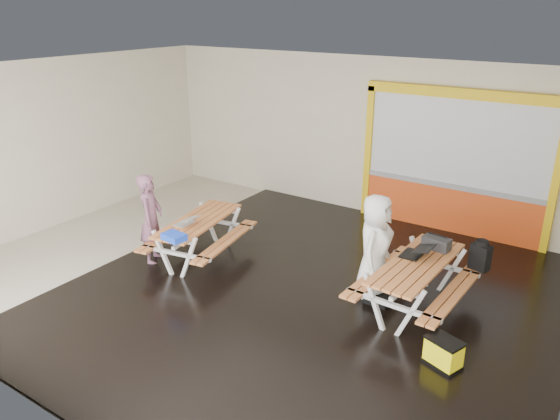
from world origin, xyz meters
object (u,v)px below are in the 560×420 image
Objects in this scene: fluke_bag at (443,353)px; person_left at (151,219)px; dark_case at (378,299)px; laptop_left at (186,222)px; laptop_right at (416,252)px; blue_pouch at (174,237)px; person_right at (375,248)px; picnic_table_right at (416,274)px; toolbox at (436,243)px; picnic_table_left at (199,229)px; backpack at (480,255)px.

person_left is at bearing 178.49° from fluke_bag.
dark_case is 1.69m from fluke_bag.
laptop_right is at bearing 14.04° from laptop_left.
laptop_right reaches higher than blue_pouch.
person_right is 2.06m from fluke_bag.
toolbox is (0.08, 0.62, 0.30)m from picnic_table_right.
laptop_left is at bearing 95.80° from person_right.
picnic_table_left is 0.39m from laptop_left.
picnic_table_right is 5.74× the size of dark_case.
person_left is at bearing -167.68° from picnic_table_right.
person_right is 0.82m from dark_case.
dark_case is at bearing 21.24° from blue_pouch.
fluke_bag is at bearing -36.26° from dark_case.
toolbox reaches higher than blue_pouch.
person_left is 4.99m from toolbox.
laptop_right is 0.97m from dark_case.
fluke_bag is at bearing -7.98° from picnic_table_left.
person_left is at bearing -160.59° from laptop_left.
dark_case is at bearing 143.74° from fluke_bag.
laptop_right is (0.62, 0.15, 0.02)m from person_right.
person_right is 0.64m from laptop_right.
picnic_table_right is 4.76× the size of laptop_right.
person_right is 3.90× the size of toolbox.
picnic_table_right reaches higher than fluke_bag.
picnic_table_right is 4.07× the size of fluke_bag.
person_right is (3.92, 1.05, 0.04)m from person_left.
person_right reaches higher than toolbox.
laptop_right is 0.93× the size of backpack.
fluke_bag is (4.81, -0.67, -0.38)m from picnic_table_left.
picnic_table_right is 4.87× the size of toolbox.
laptop_right is at bearing -111.61° from toolbox.
dark_case is (4.11, 0.85, -0.74)m from person_left.
dark_case is at bearing 5.40° from picnic_table_left.
picnic_table_left is 0.98m from blue_pouch.
picnic_table_right is 1.48m from fluke_bag.
backpack is (0.70, 0.94, 0.13)m from picnic_table_right.
picnic_table_right is at bearing 125.91° from fluke_bag.
picnic_table_right is 0.76m from person_right.
laptop_left is at bearing -99.66° from person_left.
blue_pouch is 0.99× the size of dark_case.
backpack reaches higher than blue_pouch.
backpack is at bearing -66.03° from person_right.
picnic_table_left is 4.51× the size of backpack.
blue_pouch is 3.48m from dark_case.
backpack is at bearing 20.15° from laptop_left.
picnic_table_right is at bearing -106.76° from person_left.
toolbox reaches higher than backpack.
picnic_table_left is at bearing -173.08° from picnic_table_right.
person_right is 3.38m from laptop_left.
picnic_table_left is 4.16× the size of fluke_bag.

